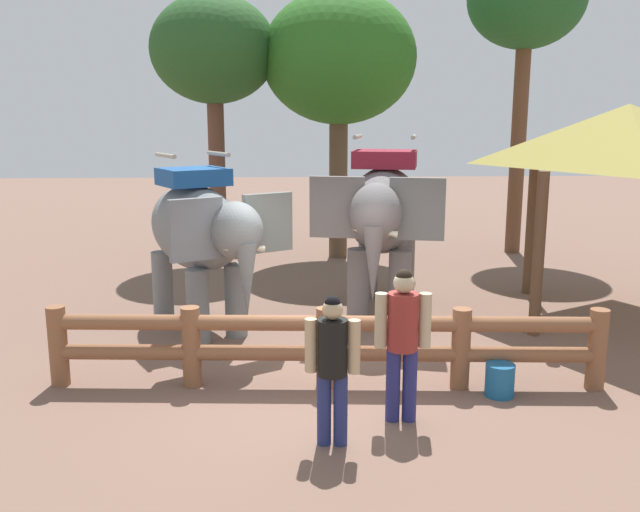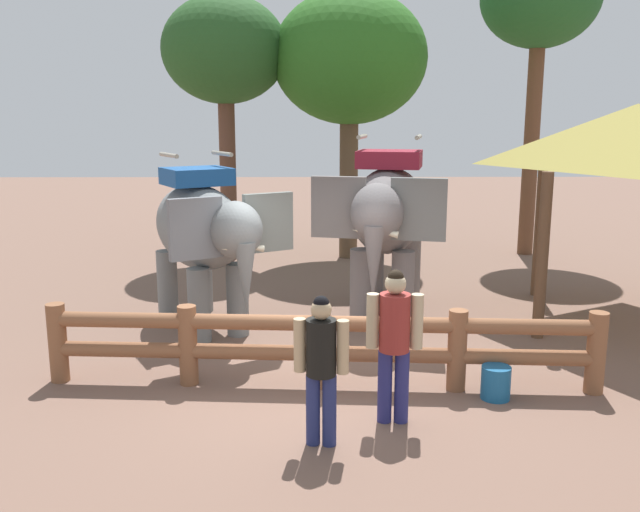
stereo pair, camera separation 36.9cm
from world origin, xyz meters
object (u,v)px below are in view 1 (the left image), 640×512
at_px(tourist_man_in_blue, 403,334).
at_px(tree_far_left, 526,4).
at_px(log_fence, 326,342).
at_px(tourist_woman_in_black, 332,360).
at_px(tree_far_right, 214,53).
at_px(elephant_center, 383,215).
at_px(tree_back_center, 339,60).
at_px(thatched_shelter, 627,138).
at_px(feed_bucket, 500,380).
at_px(elephant_near_left, 201,233).

distance_m(tourist_man_in_blue, tree_far_left, 11.64).
bearing_deg(log_fence, tourist_woman_in_black, -90.57).
distance_m(tourist_woman_in_black, tree_far_right, 10.60).
distance_m(elephant_center, tree_back_center, 5.71).
bearing_deg(elephant_center, tourist_woman_in_black, -103.66).
height_order(tree_far_left, tree_far_right, tree_far_left).
xyz_separation_m(thatched_shelter, tree_far_left, (0.11, 5.67, 2.95)).
relative_size(tourist_woman_in_black, feed_bucket, 3.96).
relative_size(elephant_center, thatched_shelter, 0.81).
bearing_deg(tree_far_left, elephant_near_left, -139.42).
xyz_separation_m(elephant_near_left, tourist_man_in_blue, (2.66, -3.49, -0.57)).
distance_m(elephant_center, feed_bucket, 4.11).
relative_size(log_fence, thatched_shelter, 1.57).
bearing_deg(elephant_center, thatched_shelter, -6.36).
bearing_deg(tree_far_left, thatched_shelter, -91.15).
xyz_separation_m(log_fence, elephant_near_left, (-1.85, 2.46, 1.00)).
bearing_deg(tree_back_center, tourist_woman_in_black, -94.50).
relative_size(thatched_shelter, tree_far_right, 0.74).
bearing_deg(tourist_man_in_blue, tree_far_right, 107.93).
bearing_deg(elephant_near_left, tourist_woman_in_black, -65.52).
relative_size(tourist_man_in_blue, tree_far_left, 0.24).
xyz_separation_m(log_fence, thatched_shelter, (5.11, 2.85, 2.46)).
distance_m(thatched_shelter, tree_back_center, 7.06).
height_order(log_fence, tree_far_left, tree_far_left).
distance_m(tourist_woman_in_black, thatched_shelter, 7.09).
distance_m(elephant_near_left, tourist_man_in_blue, 4.42).
xyz_separation_m(tourist_man_in_blue, tree_far_left, (4.42, 9.55, 4.98)).
height_order(elephant_near_left, thatched_shelter, thatched_shelter).
xyz_separation_m(elephant_center, tree_far_left, (4.06, 5.23, 4.27)).
distance_m(tourist_woman_in_black, tree_back_center, 10.46).
xyz_separation_m(elephant_near_left, feed_bucket, (4.00, -2.86, -1.40)).
relative_size(tourist_man_in_blue, tree_far_right, 0.29).
bearing_deg(tree_far_left, tree_far_right, -176.48).
xyz_separation_m(tree_far_right, feed_bucket, (4.28, -8.46, -4.61)).
height_order(elephant_center, feed_bucket, elephant_center).
relative_size(tourist_man_in_blue, thatched_shelter, 0.39).
bearing_deg(tourist_woman_in_black, tourist_man_in_blue, 33.48).
xyz_separation_m(tourist_man_in_blue, tree_back_center, (-0.06, 9.20, 3.65)).
xyz_separation_m(tourist_man_in_blue, feed_bucket, (1.34, 0.63, -0.82)).
relative_size(tree_far_left, tree_far_right, 1.20).
bearing_deg(elephant_near_left, tree_far_left, 40.58).
xyz_separation_m(elephant_center, feed_bucket, (0.98, -3.69, -1.54)).
height_order(log_fence, tree_far_right, tree_far_right).
bearing_deg(tourist_man_in_blue, tree_back_center, 90.35).
relative_size(tourist_woman_in_black, tree_far_right, 0.27).
bearing_deg(log_fence, tree_far_left, 58.49).
height_order(log_fence, tourist_man_in_blue, tourist_man_in_blue).
xyz_separation_m(log_fence, tree_back_center, (0.75, 8.17, 4.08)).
relative_size(elephant_center, tourist_man_in_blue, 2.08).
height_order(tourist_woman_in_black, tourist_man_in_blue, tourist_man_in_blue).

